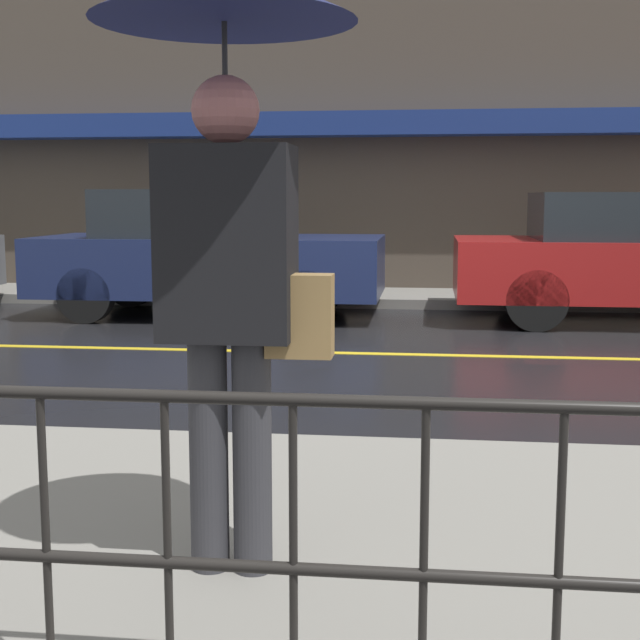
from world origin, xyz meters
TOP-DOWN VIEW (x-y plane):
  - ground_plane at (0.00, 0.00)m, footprint 80.00×80.00m
  - sidewalk_near at (0.00, -5.04)m, footprint 28.00×3.03m
  - sidewalk_far at (0.00, 4.35)m, footprint 28.00×1.63m
  - lane_marking at (0.00, 0.00)m, footprint 25.20×0.12m
  - building_storefront at (0.00, 5.29)m, footprint 28.00×0.85m
  - railing_foreground at (0.00, -6.31)m, footprint 12.00×0.04m
  - pedestrian at (-0.54, -5.45)m, footprint 0.93×0.93m
  - car_navy at (-2.65, 2.57)m, footprint 4.37×1.89m

SIDE VIEW (x-z plane):
  - ground_plane at x=0.00m, z-range 0.00..0.00m
  - lane_marking at x=0.00m, z-range 0.00..0.01m
  - sidewalk_near at x=0.00m, z-range 0.00..0.13m
  - sidewalk_far at x=0.00m, z-range 0.00..0.13m
  - railing_foreground at x=0.00m, z-range 0.25..1.13m
  - car_navy at x=-2.65m, z-range 0.01..1.63m
  - pedestrian at x=-0.54m, z-range 0.66..2.87m
  - building_storefront at x=0.00m, z-range -0.04..6.82m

